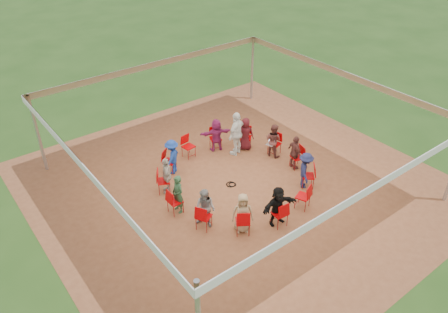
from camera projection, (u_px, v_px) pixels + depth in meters
ground at (236, 184)px, 15.49m from camera, size 80.00×80.00×0.00m
dirt_patch at (236, 184)px, 15.49m from camera, size 13.00×13.00×0.00m
tent at (237, 125)px, 14.20m from camera, size 10.33×10.33×3.00m
chair_0 at (275, 144)px, 16.90m from camera, size 0.53×0.52×0.90m
chair_1 at (246, 137)px, 17.32m from camera, size 0.61×0.61×0.90m
chair_2 at (216, 138)px, 17.25m from camera, size 0.55×0.56×0.90m
chair_3 at (188, 147)px, 16.73m from camera, size 0.47×0.49×0.90m
chair_4 at (169, 162)px, 15.87m from camera, size 0.60×0.60×0.90m
chair_5 at (164, 181)px, 14.86m from camera, size 0.58×0.57×0.90m
chair_6 at (175, 201)px, 13.94m from camera, size 0.44×0.42×0.90m
chair_7 at (204, 217)px, 13.32m from camera, size 0.59×0.58×0.90m
chair_8 at (243, 221)px, 13.14m from camera, size 0.59×0.60×0.90m
chair_9 at (280, 214)px, 13.44m from camera, size 0.47×0.48×0.90m
chair_10 at (303, 196)px, 14.15m from camera, size 0.55×0.56×0.90m
chair_11 at (308, 176)px, 15.12m from camera, size 0.61×0.61×0.90m
chair_12 at (297, 157)px, 16.11m from camera, size 0.52×0.51×0.90m
person_seated_0 at (273, 140)px, 16.70m from camera, size 0.53×0.73×1.35m
person_seated_1 at (245, 134)px, 17.09m from camera, size 0.71×0.74×1.35m
person_seated_2 at (216, 135)px, 17.03m from camera, size 1.33×0.87×1.35m
person_seated_3 at (172, 157)px, 15.71m from camera, size 0.96×0.85×1.35m
person_seated_4 at (167, 175)px, 14.76m from camera, size 0.72×0.89×1.35m
person_seated_5 at (178, 194)px, 13.88m from camera, size 0.33×0.49×1.35m
person_seated_6 at (205, 209)px, 13.29m from camera, size 0.64×0.76×1.35m
person_seated_7 at (243, 213)px, 13.12m from camera, size 0.75×0.67×1.35m
person_seated_8 at (278, 206)px, 13.40m from camera, size 1.29×0.60×1.35m
person_seated_9 at (305, 170)px, 15.00m from camera, size 0.90×0.94×1.35m
person_seated_10 at (295, 153)px, 15.94m from camera, size 0.58×0.86×1.35m
standing_person at (237, 133)px, 16.68m from camera, size 1.17×0.85×1.79m
cable_coil at (231, 184)px, 15.42m from camera, size 0.40×0.40×0.03m
laptop at (271, 143)px, 16.61m from camera, size 0.30×0.34×0.20m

